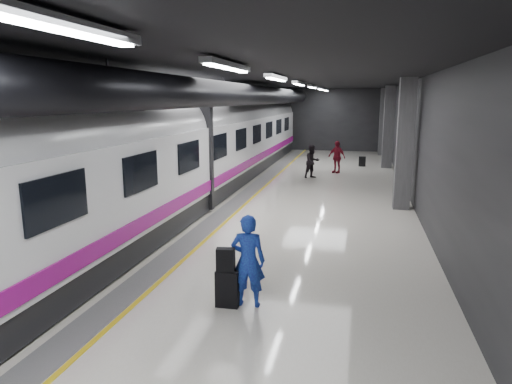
# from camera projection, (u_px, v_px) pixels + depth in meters

# --- Properties ---
(ground) EXTENTS (40.00, 40.00, 0.00)m
(ground) POSITION_uv_depth(u_px,v_px,m) (263.00, 215.00, 15.19)
(ground) COLOR silver
(ground) RESTS_ON ground
(platform_hall) EXTENTS (10.02, 40.02, 4.51)m
(platform_hall) POSITION_uv_depth(u_px,v_px,m) (261.00, 106.00, 15.46)
(platform_hall) COLOR black
(platform_hall) RESTS_ON ground
(train) EXTENTS (3.05, 38.00, 4.05)m
(train) POSITION_uv_depth(u_px,v_px,m) (170.00, 150.00, 15.48)
(train) COLOR black
(train) RESTS_ON ground
(traveler_main) EXTENTS (0.66, 0.45, 1.75)m
(traveler_main) POSITION_uv_depth(u_px,v_px,m) (248.00, 261.00, 8.37)
(traveler_main) COLOR blue
(traveler_main) RESTS_ON ground
(suitcase_main) EXTENTS (0.43, 0.28, 0.69)m
(suitcase_main) POSITION_uv_depth(u_px,v_px,m) (228.00, 288.00, 8.45)
(suitcase_main) COLOR black
(suitcase_main) RESTS_ON ground
(shoulder_bag) EXTENTS (0.35, 0.23, 0.44)m
(shoulder_bag) POSITION_uv_depth(u_px,v_px,m) (225.00, 260.00, 8.30)
(shoulder_bag) COLOR black
(shoulder_bag) RESTS_ON suitcase_main
(traveler_far_a) EXTENTS (0.99, 0.98, 1.62)m
(traveler_far_a) POSITION_uv_depth(u_px,v_px,m) (312.00, 162.00, 22.08)
(traveler_far_a) COLOR black
(traveler_far_a) RESTS_ON ground
(traveler_far_b) EXTENTS (1.05, 0.84, 1.67)m
(traveler_far_b) POSITION_uv_depth(u_px,v_px,m) (337.00, 157.00, 23.66)
(traveler_far_b) COLOR maroon
(traveler_far_b) RESTS_ON ground
(suitcase_far) EXTENTS (0.39, 0.27, 0.55)m
(suitcase_far) POSITION_uv_depth(u_px,v_px,m) (362.00, 161.00, 26.07)
(suitcase_far) COLOR black
(suitcase_far) RESTS_ON ground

